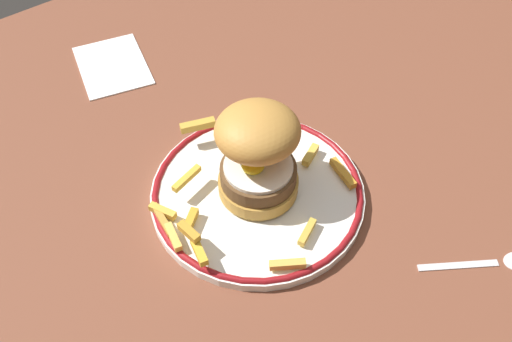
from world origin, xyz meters
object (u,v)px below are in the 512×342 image
at_px(spoon, 507,261).
at_px(burger, 258,152).
at_px(dinner_plate, 256,191).
at_px(napkin, 112,65).

bearing_deg(spoon, burger, 122.68).
distance_m(dinner_plate, burger, 0.06).
relative_size(dinner_plate, burger, 2.01).
distance_m(dinner_plate, napkin, 0.33).
height_order(dinner_plate, napkin, dinner_plate).
height_order(spoon, napkin, spoon).
distance_m(burger, napkin, 0.33).
distance_m(spoon, napkin, 0.60).
height_order(dinner_plate, burger, burger).
bearing_deg(burger, napkin, 94.80).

